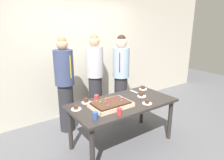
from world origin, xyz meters
TOP-DOWN VIEW (x-y plane):
  - ground_plane at (0.00, 0.00)m, footprint 12.00×12.00m
  - interior_back_panel at (0.00, 1.60)m, footprint 8.00×0.12m
  - party_table at (0.00, 0.00)m, footprint 1.70×0.86m
  - sheet_cake at (-0.26, -0.04)m, footprint 0.61×0.42m
  - plated_slice_near_left at (0.70, 0.28)m, footprint 0.15×0.15m
  - plated_slice_near_right at (0.27, -0.28)m, footprint 0.15×0.15m
  - plated_slice_far_left at (-0.49, 0.31)m, footprint 0.15×0.15m
  - plated_slice_far_right at (-0.73, 0.17)m, footprint 0.15×0.15m
  - plated_slice_center_front at (0.42, 0.01)m, footprint 0.15×0.15m
  - drink_cup_nearest at (-0.32, 0.28)m, footprint 0.07×0.07m
  - drink_cup_middle at (-0.66, -0.26)m, footprint 0.07×0.07m
  - drink_cup_far_end at (-0.32, -0.34)m, footprint 0.07×0.07m
  - cake_server_utensil at (0.47, 0.27)m, footprint 0.03×0.20m
  - person_serving_front at (-0.57, 0.96)m, footprint 0.34×0.34m
  - person_green_shirt_behind at (0.59, 0.81)m, footprint 0.34×0.34m
  - person_striped_tie_right at (0.18, 1.18)m, footprint 0.35×0.35m

SIDE VIEW (x-z plane):
  - ground_plane at x=0.00m, z-range 0.00..0.00m
  - party_table at x=0.00m, z-range 0.28..1.04m
  - cake_server_utensil at x=0.47m, z-range 0.75..0.76m
  - plated_slice_near_right at x=0.27m, z-range 0.74..0.80m
  - plated_slice_far_right at x=-0.73m, z-range 0.74..0.80m
  - plated_slice_center_front at x=0.42m, z-range 0.74..0.81m
  - plated_slice_near_left at x=0.70m, z-range 0.74..0.81m
  - plated_slice_far_left at x=-0.49m, z-range 0.74..0.81m
  - sheet_cake at x=-0.26m, z-range 0.74..0.84m
  - drink_cup_nearest at x=-0.32m, z-range 0.75..0.85m
  - drink_cup_middle at x=-0.66m, z-range 0.75..0.85m
  - drink_cup_far_end at x=-0.32m, z-range 0.75..0.85m
  - person_serving_front at x=-0.57m, z-range 0.03..1.79m
  - person_striped_tie_right at x=0.18m, z-range 0.04..1.80m
  - person_green_shirt_behind at x=0.59m, z-range 0.04..1.79m
  - interior_back_panel at x=0.00m, z-range 0.00..3.00m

